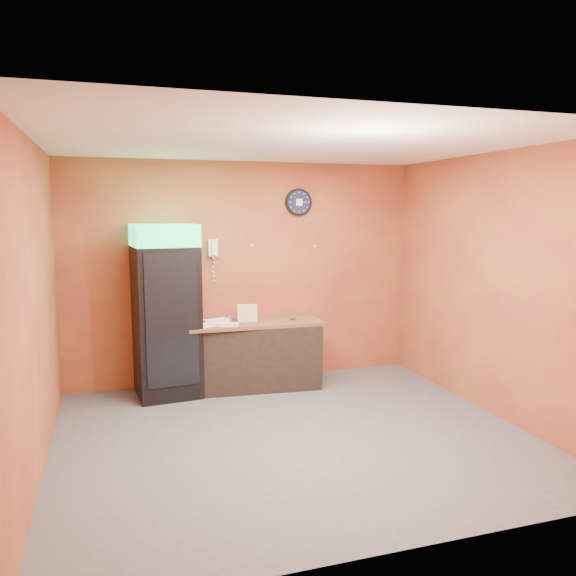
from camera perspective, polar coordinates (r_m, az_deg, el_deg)
name	(u,v)px	position (r m, az deg, el deg)	size (l,w,h in m)	color
floor	(293,436)	(5.68, 0.52, -14.76)	(4.50, 4.50, 0.00)	#47474C
back_wall	(245,272)	(7.22, -4.40, 1.59)	(4.50, 0.02, 2.80)	#A9652F
left_wall	(35,307)	(5.09, -24.35, -1.73)	(0.02, 4.00, 2.80)	#A9652F
right_wall	(494,285)	(6.37, 20.17, 0.29)	(0.02, 4.00, 2.80)	#A9652F
ceiling	(293,143)	(5.28, 0.56, 14.54)	(4.50, 4.00, 0.02)	white
beverage_cooler	(166,313)	(6.72, -12.27, -2.54)	(0.77, 0.78, 2.03)	black
prep_counter	(253,355)	(7.06, -3.53, -6.81)	(1.59, 0.71, 0.80)	black
wall_clock	(299,202)	(7.34, 1.08, 8.71)	(0.35, 0.06, 0.35)	black
wall_phone	(213,248)	(7.05, -7.63, 4.07)	(0.11, 0.10, 0.21)	white
butcher_paper	(253,322)	(6.97, -3.56, -3.48)	(1.66, 0.73, 0.04)	brown
sub_roll_stack	(247,313)	(6.91, -4.15, -2.55)	(0.25, 0.13, 0.20)	beige
wrapped_sandwich_left	(210,324)	(6.68, -7.96, -3.68)	(0.30, 0.12, 0.04)	silver
wrapped_sandwich_mid	(228,325)	(6.66, -6.10, -3.72)	(0.25, 0.10, 0.04)	silver
wrapped_sandwich_right	(216,321)	(6.87, -7.34, -3.33)	(0.31, 0.12, 0.04)	silver
kitchen_tool	(230,318)	(6.98, -5.87, -3.03)	(0.07, 0.07, 0.07)	silver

